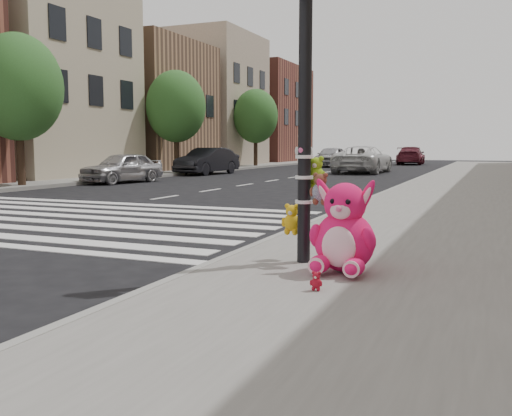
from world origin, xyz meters
The scene contains 20 objects.
ground centered at (0.00, 0.00, 0.00)m, with size 120.00×120.00×0.00m, color black.
sidewalk_near centered at (5.00, 10.00, 0.07)m, with size 7.00×80.00×0.14m, color slate.
sidewalk_far centered at (-13.50, 20.00, 0.07)m, with size 6.00×80.00×0.14m, color slate.
curb_edge centered at (1.55, 10.00, 0.07)m, with size 0.12×80.00×0.15m, color gray.
crosswalk centered at (-4.50, 5.20, 0.01)m, with size 11.00×6.00×0.01m, color silver, non-canonical shape.
bld_far_b centered at (-15.50, 17.00, 5.50)m, with size 6.00×8.00×11.00m, color tan.
bld_far_c centered at (-15.50, 26.00, 4.00)m, with size 6.00×8.00×8.00m, color #8C654A.
bld_far_d centered at (-15.50, 35.00, 5.00)m, with size 6.00×8.00×10.00m, color tan.
bld_far_e centered at (-15.50, 46.00, 4.50)m, with size 6.00×10.00×9.00m, color brown.
signal_pole centered at (2.61, 1.82, 1.78)m, with size 0.69×0.50×4.00m.
tree_far_a centered at (-11.20, 11.00, 3.65)m, with size 3.20×3.20×5.44m.
tree_far_b centered at (-11.20, 22.00, 3.65)m, with size 3.20×3.20×5.44m.
tree_far_c centered at (-11.20, 33.00, 3.65)m, with size 3.20×3.20×5.44m.
pink_bunny centered at (3.20, 1.42, 0.58)m, with size 0.77×0.80×1.08m.
red_teddy centered at (3.16, 0.50, 0.24)m, with size 0.13×0.09×0.20m, color #A81023, non-canonical shape.
car_silver_far centered at (-9.80, 15.16, 0.65)m, with size 1.54×3.82×1.30m, color #B5B4BA.
car_dark_far centered at (-9.80, 22.88, 0.73)m, with size 1.54×4.42×1.46m, color black.
car_white_near centered at (-2.32, 27.88, 0.77)m, with size 2.56×5.56×1.54m, color silver.
car_maroon_near centered at (-1.80, 43.95, 0.74)m, with size 2.06×5.07×1.47m, color maroon.
car_silver_deep centered at (-6.50, 36.23, 0.76)m, with size 1.79×4.45×1.52m, color #AFB0B4.
Camera 1 is at (4.75, -4.84, 1.58)m, focal length 40.00 mm.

